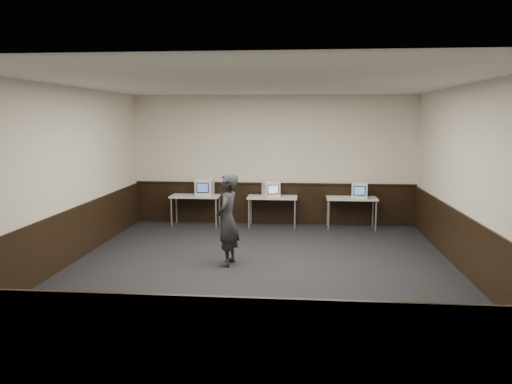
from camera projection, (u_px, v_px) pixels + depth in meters
floor at (260, 271)px, 8.66m from camera, size 8.00×8.00×0.00m
ceiling at (260, 83)px, 8.19m from camera, size 8.00×8.00×0.00m
back_wall at (274, 160)px, 12.37m from camera, size 7.00×0.00×7.00m
front_wall at (224, 234)px, 4.49m from camera, size 7.00×0.00×7.00m
left_wall at (62, 177)px, 8.74m from camera, size 0.00×8.00×8.00m
right_wall at (474, 182)px, 8.12m from camera, size 0.00×8.00×8.00m
wainscot_back at (273, 204)px, 12.51m from camera, size 6.98×0.04×1.00m
wainscot_front at (225, 348)px, 4.67m from camera, size 6.98×0.04×1.00m
wainscot_left at (66, 239)px, 8.90m from camera, size 0.04×7.98×1.00m
wainscot_right at (469, 248)px, 8.28m from camera, size 0.04×7.98×1.00m
wainscot_rail at (273, 183)px, 12.42m from camera, size 6.98×0.06×0.04m
desk_left at (195, 198)px, 12.28m from camera, size 1.20×0.60×0.75m
desk_center at (272, 199)px, 12.11m from camera, size 1.20×0.60×0.75m
desk_right at (352, 200)px, 11.94m from camera, size 1.20×0.60×0.75m
emac_left at (205, 187)px, 12.19m from camera, size 0.42×0.45×0.41m
emac_center at (271, 189)px, 12.03m from camera, size 0.48×0.49×0.37m
emac_right at (359, 190)px, 11.84m from camera, size 0.40×0.43×0.37m
person at (227, 220)px, 8.91m from camera, size 0.47×0.65×1.66m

